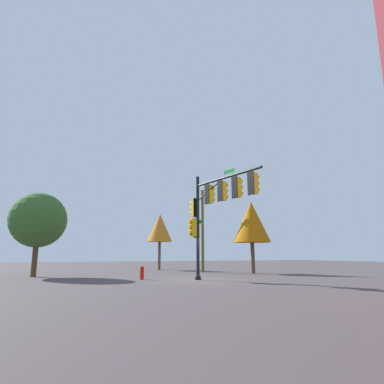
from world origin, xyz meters
TOP-DOWN VIEW (x-y plane):
  - ground_plane at (0.00, 0.00)m, footprint 120.00×120.00m
  - signal_pole_assembly at (1.63, 0.35)m, footprint 6.04×2.13m
  - utility_pole at (-7.87, 3.82)m, footprint 1.72×0.76m
  - fire_hydrant at (-1.46, -3.11)m, footprint 0.33×0.24m
  - tree_near at (-13.78, 1.58)m, footprint 2.57×2.57m
  - tree_mid at (-4.64, 6.90)m, footprint 3.10×3.10m
  - tree_far at (-6.62, -9.47)m, footprint 3.87×3.87m

SIDE VIEW (x-z plane):
  - ground_plane at x=0.00m, z-range 0.00..0.00m
  - fire_hydrant at x=-1.46m, z-range 0.00..0.83m
  - utility_pole at x=-7.87m, z-range 0.16..7.46m
  - tree_far at x=-6.62m, z-range 0.98..6.83m
  - tree_mid at x=-4.64m, z-range 1.24..7.20m
  - tree_near at x=-13.78m, z-range 1.39..7.09m
  - signal_pole_assembly at x=1.63m, z-range 1.23..7.66m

